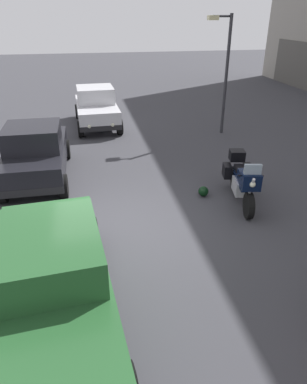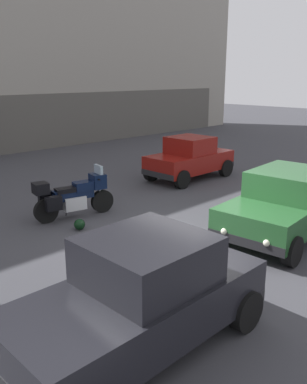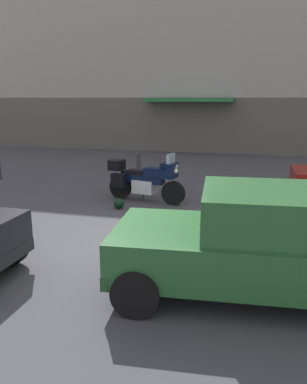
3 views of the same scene
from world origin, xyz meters
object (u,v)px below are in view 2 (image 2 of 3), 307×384
car_sedan_far (290,201)px  car_compact_side (190,158)px  motorcycle (73,195)px  helmet (80,224)px  car_hatchback_near (141,297)px

car_sedan_far → car_compact_side: bearing=-119.4°
motorcycle → car_compact_side: car_compact_side is taller
helmet → car_hatchback_near: bearing=-114.9°
helmet → motorcycle: bearing=63.6°
helmet → car_compact_side: car_compact_side is taller
motorcycle → car_hatchback_near: 5.93m
car_sedan_far → car_compact_side: size_ratio=1.34×
motorcycle → car_sedan_far: size_ratio=0.48×
helmet → car_compact_side: bearing=14.4°
helmet → car_sedan_far: size_ratio=0.06×
motorcycle → car_sedan_far: (3.14, -4.60, 0.16)m
helmet → car_sedan_far: (3.58, -3.72, 0.64)m
motorcycle → helmet: bearing=-105.0°
car_hatchback_near → car_sedan_far: bearing=-172.3°
helmet → car_hatchback_near: (-2.08, -4.48, 0.67)m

